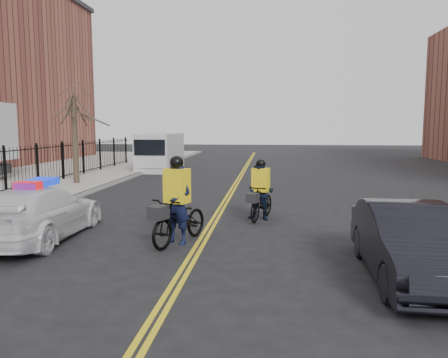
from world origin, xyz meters
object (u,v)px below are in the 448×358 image
police_cruiser (39,213)px  cyclist_near (177,213)px  dark_sedan (410,243)px  cyclist_far (260,196)px  cargo_van (160,152)px

police_cruiser → cyclist_near: 3.56m
dark_sedan → police_cruiser: bearing=167.4°
police_cruiser → cyclist_far: bearing=-153.9°
cyclist_near → police_cruiser: bearing=-158.1°
police_cruiser → cyclist_far: (5.52, 2.93, 0.05)m
cargo_van → cyclist_far: (6.89, -14.84, -0.43)m
police_cruiser → dark_sedan: 8.65m
police_cruiser → dark_sedan: size_ratio=1.11×
dark_sedan → cargo_van: 22.11m
cargo_van → police_cruiser: bearing=-86.5°
dark_sedan → cyclist_far: bearing=121.2°
cargo_van → cyclist_far: cargo_van is taller
cyclist_far → dark_sedan: bearing=-41.5°
dark_sedan → cyclist_far: (-2.87, 5.00, 0.03)m
cyclist_near → cyclist_far: size_ratio=1.21×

